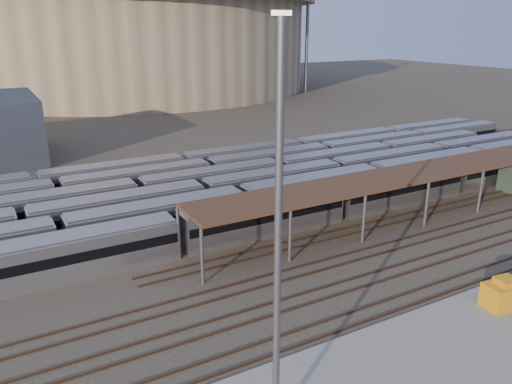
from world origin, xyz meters
The scene contains 9 objects.
ground centered at (0.00, 0.00, 0.00)m, with size 420.00×420.00×0.00m, color #383026.
subway_trains centered at (-1.83, 18.50, 1.80)m, with size 122.67×23.90×3.60m.
inspection_shed centered at (22.00, 4.00, 4.98)m, with size 60.30×6.00×5.30m.
empty_tracks centered at (0.00, -5.00, 0.09)m, with size 170.00×9.62×0.18m.
stadium centered at (25.00, 140.00, 16.47)m, with size 124.00×124.00×32.50m.
floodlight_2 centered at (70.00, 100.00, 20.65)m, with size 4.00×1.00×38.40m.
floodlight_3 centered at (-10.00, 160.00, 20.65)m, with size 4.00×1.00×38.40m.
yard_light_pole centered at (-10.87, -15.08, 10.71)m, with size 0.80×0.36×20.86m.
yellow_equipment centered at (10.34, -13.34, 1.15)m, with size 3.03×1.90×1.90m, color orange.
Camera 1 is at (-22.14, -33.22, 20.50)m, focal length 35.00 mm.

